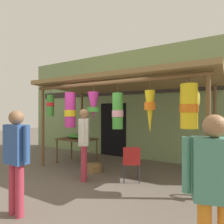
% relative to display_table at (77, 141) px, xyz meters
% --- Properties ---
extents(ground_plane, '(30.00, 30.00, 0.00)m').
position_rel_display_table_xyz_m(ground_plane, '(1.46, -0.84, -0.71)').
color(ground_plane, '#60564C').
extents(shop_facade, '(10.60, 0.29, 3.92)m').
position_rel_display_table_xyz_m(shop_facade, '(1.45, 1.70, 1.24)').
color(shop_facade, '#7A9360').
rests_on(shop_facade, ground_plane).
extents(market_stall_canopy, '(5.15, 2.40, 2.63)m').
position_rel_display_table_xyz_m(market_stall_canopy, '(1.75, -0.07, 1.57)').
color(market_stall_canopy, brown).
rests_on(market_stall_canopy, ground_plane).
extents(display_table, '(1.20, 0.79, 0.80)m').
position_rel_display_table_xyz_m(display_table, '(0.00, 0.00, 0.00)').
color(display_table, brown).
rests_on(display_table, ground_plane).
extents(flower_heap_on_table, '(0.72, 0.51, 0.15)m').
position_rel_display_table_xyz_m(flower_heap_on_table, '(-0.05, 0.06, 0.16)').
color(flower_heap_on_table, green).
rests_on(flower_heap_on_table, display_table).
extents(folding_chair, '(0.55, 0.55, 0.84)m').
position_rel_display_table_xyz_m(folding_chair, '(2.28, -0.68, -0.21)').
color(folding_chair, '#AD1E1E').
rests_on(folding_chair, ground_plane).
extents(wicker_basket_by_table, '(0.47, 0.47, 0.19)m').
position_rel_display_table_xyz_m(wicker_basket_by_table, '(1.00, -0.46, -0.62)').
color(wicker_basket_by_table, olive).
rests_on(wicker_basket_by_table, ground_plane).
extents(vendor_in_orange, '(0.40, 0.52, 1.74)m').
position_rel_display_table_xyz_m(vendor_in_orange, '(1.24, -1.17, 0.32)').
color(vendor_in_orange, '#B23347').
rests_on(vendor_in_orange, ground_plane).
extents(customer_foreground, '(0.59, 0.23, 1.69)m').
position_rel_display_table_xyz_m(customer_foreground, '(1.35, -3.03, 0.29)').
color(customer_foreground, '#B23347').
rests_on(customer_foreground, ground_plane).
extents(shopper_by_bananas, '(0.57, 0.33, 1.64)m').
position_rel_display_table_xyz_m(shopper_by_bananas, '(4.18, -2.85, 0.26)').
color(shopper_by_bananas, orange).
rests_on(shopper_by_bananas, ground_plane).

